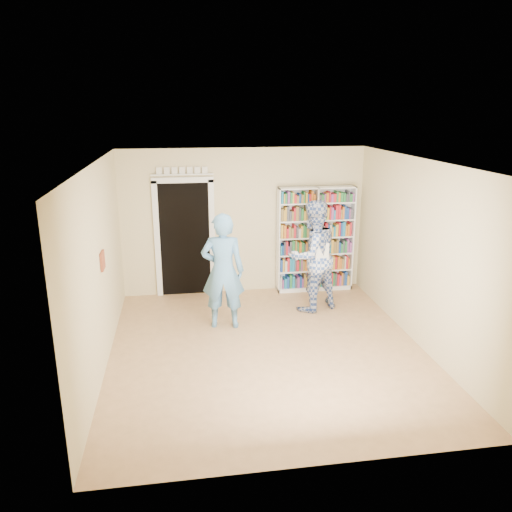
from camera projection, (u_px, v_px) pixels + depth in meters
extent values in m
plane|color=#A4784F|center=(267.00, 349.00, 7.27)|extent=(5.00, 5.00, 0.00)
plane|color=white|center=(268.00, 162.00, 6.49)|extent=(5.00, 5.00, 0.00)
plane|color=beige|center=(244.00, 222.00, 9.25)|extent=(4.50, 0.00, 4.50)
plane|color=beige|center=(99.00, 269.00, 6.55)|extent=(0.00, 5.00, 5.00)
plane|color=beige|center=(421.00, 254.00, 7.21)|extent=(0.00, 5.00, 5.00)
cube|color=white|center=(315.00, 239.00, 9.39)|extent=(1.45, 0.27, 1.99)
cube|color=white|center=(315.00, 239.00, 9.39)|extent=(0.02, 0.27, 1.99)
cube|color=black|center=(185.00, 240.00, 9.16)|extent=(0.90, 0.03, 2.10)
cube|color=white|center=(157.00, 241.00, 9.07)|extent=(0.10, 0.06, 2.20)
cube|color=white|center=(212.00, 239.00, 9.22)|extent=(0.10, 0.06, 2.20)
cube|color=white|center=(182.00, 180.00, 8.83)|extent=(1.10, 0.06, 0.10)
cube|color=white|center=(182.00, 174.00, 8.79)|extent=(1.10, 0.08, 0.02)
cube|color=maroon|center=(103.00, 261.00, 6.73)|extent=(0.03, 0.25, 0.25)
imported|color=#558DBD|center=(223.00, 271.00, 7.79)|extent=(0.73, 0.53, 1.86)
imported|color=#2F4B91|center=(312.00, 256.00, 8.47)|extent=(1.14, 1.02, 1.92)
cube|color=white|center=(322.00, 253.00, 8.20)|extent=(0.23, 0.03, 0.32)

